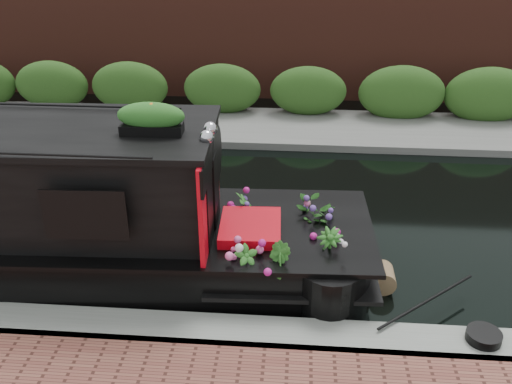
{
  "coord_description": "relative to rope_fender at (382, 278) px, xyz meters",
  "views": [
    {
      "loc": [
        1.98,
        -8.83,
        5.12
      ],
      "look_at": [
        1.32,
        -0.6,
        0.81
      ],
      "focal_mm": 40.0,
      "sensor_mm": 36.0,
      "label": 1
    }
  ],
  "objects": [
    {
      "name": "ground",
      "position": [
        -3.28,
        1.94,
        -0.18
      ],
      "size": [
        80.0,
        80.0,
        0.0
      ],
      "primitive_type": "plane",
      "color": "black",
      "rests_on": "ground"
    },
    {
      "name": "near_bank_coping",
      "position": [
        -3.28,
        -1.36,
        -0.18
      ],
      "size": [
        40.0,
        0.6,
        0.5
      ],
      "primitive_type": "cube",
      "color": "gray",
      "rests_on": "ground"
    },
    {
      "name": "far_bank_path",
      "position": [
        -3.28,
        6.14,
        -0.18
      ],
      "size": [
        40.0,
        2.4,
        0.34
      ],
      "primitive_type": "cube",
      "color": "#61625E",
      "rests_on": "ground"
    },
    {
      "name": "far_hedge",
      "position": [
        -3.28,
        7.04,
        -0.18
      ],
      "size": [
        40.0,
        1.1,
        2.8
      ],
      "primitive_type": "cube",
      "color": "#2A521B",
      "rests_on": "ground"
    },
    {
      "name": "far_brick_wall",
      "position": [
        -3.28,
        9.14,
        -0.18
      ],
      "size": [
        40.0,
        1.0,
        8.0
      ],
      "primitive_type": "cube",
      "color": "#55271C",
      "rests_on": "ground"
    },
    {
      "name": "rope_fender",
      "position": [
        0.0,
        0.0,
        0.0
      ],
      "size": [
        0.36,
        0.41,
        0.36
      ],
      "primitive_type": "cylinder",
      "rotation": [
        1.57,
        0.0,
        0.0
      ],
      "color": "olive",
      "rests_on": "ground"
    },
    {
      "name": "coiled_mooring_rope",
      "position": [
        1.07,
        -1.31,
        0.13
      ],
      "size": [
        0.43,
        0.43,
        0.12
      ],
      "primitive_type": "cylinder",
      "color": "black",
      "rests_on": "near_bank_coping"
    }
  ]
}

